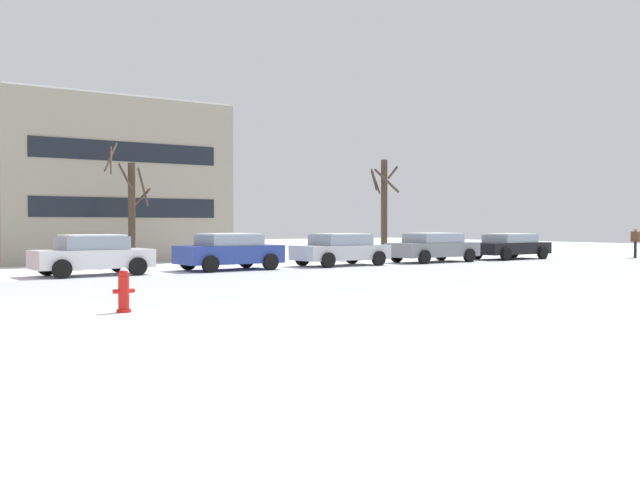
# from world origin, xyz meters

# --- Properties ---
(fire_hydrant) EXTENTS (0.44, 0.30, 0.91)m
(fire_hydrant) POSITION_xyz_m (2.74, -1.60, 0.46)
(fire_hydrant) COLOR red
(fire_hydrant) RESTS_ON ground
(parked_car_white) EXTENTS (4.07, 2.15, 1.44)m
(parked_car_white) POSITION_xyz_m (5.21, 9.36, 0.73)
(parked_car_white) COLOR white
(parked_car_white) RESTS_ON ground
(parked_car_blue) EXTENTS (4.09, 2.25, 1.44)m
(parked_car_blue) POSITION_xyz_m (10.56, 9.44, 0.74)
(parked_car_blue) COLOR #283D93
(parked_car_blue) RESTS_ON ground
(parked_car_silver) EXTENTS (4.28, 2.22, 1.40)m
(parked_car_silver) POSITION_xyz_m (15.90, 9.44, 0.72)
(parked_car_silver) COLOR silver
(parked_car_silver) RESTS_ON ground
(parked_car_gray) EXTENTS (4.60, 2.22, 1.40)m
(parked_car_gray) POSITION_xyz_m (21.25, 9.41, 0.72)
(parked_car_gray) COLOR slate
(parked_car_gray) RESTS_ON ground
(parked_car_black) EXTENTS (4.49, 2.23, 1.33)m
(parked_car_black) POSITION_xyz_m (26.59, 9.45, 0.69)
(parked_car_black) COLOR black
(parked_car_black) RESTS_ON ground
(pedestrian_crossing) EXTENTS (0.52, 0.43, 1.63)m
(pedestrian_crossing) POSITION_xyz_m (33.37, 6.76, 0.95)
(pedestrian_crossing) COLOR black
(pedestrian_crossing) RESTS_ON ground
(tree_far_right) EXTENTS (2.02, 2.02, 5.32)m
(tree_far_right) POSITION_xyz_m (8.01, 13.49, 2.44)
(tree_far_right) COLOR #423326
(tree_far_right) RESTS_ON ground
(tree_far_mid) EXTENTS (1.56, 1.67, 5.15)m
(tree_far_mid) POSITION_xyz_m (21.35, 13.28, 2.76)
(tree_far_mid) COLOR #423326
(tree_far_mid) RESTS_ON ground
(building_far_right) EXTENTS (10.81, 11.34, 7.79)m
(building_far_right) POSITION_xyz_m (8.82, 22.04, 3.89)
(building_far_right) COLOR #9E937F
(building_far_right) RESTS_ON ground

